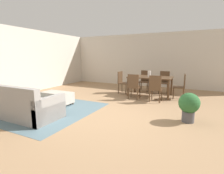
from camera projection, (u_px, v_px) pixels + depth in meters
ground_plane at (108, 115)px, 4.51m from camera, size 10.80×10.80×0.00m
wall_back at (152, 60)px, 8.69m from camera, size 9.00×0.12×2.70m
wall_left at (12, 61)px, 6.65m from camera, size 0.12×11.00×2.70m
area_rug at (43, 109)px, 5.00m from camera, size 3.00×2.80×0.01m
couch at (21, 106)px, 4.36m from camera, size 2.07×0.92×0.86m
ottoman_table at (57, 97)px, 5.52m from camera, size 1.00×0.52×0.40m
dining_table at (150, 79)px, 6.66m from camera, size 1.65×0.96×0.76m
dining_chair_near_left at (134, 85)px, 6.12m from camera, size 0.42×0.42×0.92m
dining_chair_near_right at (156, 87)px, 5.74m from camera, size 0.41×0.41×0.92m
dining_chair_far_left at (145, 80)px, 7.63m from camera, size 0.42×0.42×0.92m
dining_chair_far_right at (164, 81)px, 7.25m from camera, size 0.41×0.41×0.92m
dining_chair_head_east at (181, 85)px, 6.17m from camera, size 0.43×0.43×0.92m
dining_chair_head_west at (122, 81)px, 7.18m from camera, size 0.42×0.42×0.92m
vase_centerpiece at (149, 74)px, 6.65m from camera, size 0.12×0.12×0.23m
potted_plant at (189, 105)px, 3.98m from camera, size 0.48×0.48×0.70m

